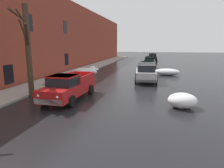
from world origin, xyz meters
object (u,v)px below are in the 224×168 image
Objects in this scene: sedan_grey_queued_behind_truck at (149,60)px; suv_silver_parked_kerbside_close at (146,72)px; bare_tree_second_along_sidewalk at (28,49)px; sedan_green_parked_far_down_block at (149,63)px; sedan_darkblue_parked_kerbside_mid at (146,67)px; suv_black_at_far_intersection at (152,57)px; pickup_truck_red_approaching_near_lane at (68,87)px.

suv_silver_parked_kerbside_close is at bearing -88.69° from sedan_grey_queued_behind_truck.
sedan_green_parked_far_down_block is at bearing 69.33° from bare_tree_second_along_sidewalk.
suv_silver_parked_kerbside_close is 1.26× the size of sedan_darkblue_parked_kerbside_mid.
suv_black_at_far_intersection is (0.43, 6.81, 0.24)m from sedan_grey_queued_behind_truck.
sedan_green_parked_far_down_block is (4.54, 20.33, -0.13)m from pickup_truck_red_approaching_near_lane.
sedan_darkblue_parked_kerbside_mid is 0.96× the size of sedan_green_parked_far_down_block.
bare_tree_second_along_sidewalk is at bearing -116.78° from sedan_darkblue_parked_kerbside_mid.
sedan_grey_queued_behind_truck is (7.23, 26.76, -2.63)m from bare_tree_second_along_sidewalk.
suv_black_at_far_intersection reaches higher than sedan_darkblue_parked_kerbside_mid.
bare_tree_second_along_sidewalk is 1.61× the size of sedan_darkblue_parked_kerbside_mid.
bare_tree_second_along_sidewalk reaches higher than suv_black_at_far_intersection.
pickup_truck_red_approaching_near_lane is at bearing -4.99° from bare_tree_second_along_sidewalk.
suv_black_at_far_intersection is (4.64, 33.83, 0.11)m from pickup_truck_red_approaching_near_lane.
sedan_darkblue_parked_kerbside_mid is at bearing -92.62° from sedan_green_parked_far_down_block.
sedan_darkblue_parked_kerbside_mid is 12.26m from sedan_grey_queued_behind_truck.
suv_silver_parked_kerbside_close is 1.21× the size of sedan_green_parked_far_down_block.
pickup_truck_red_approaching_near_lane is 15.37m from sedan_darkblue_parked_kerbside_mid.
sedan_darkblue_parked_kerbside_mid is at bearing 92.98° from suv_silver_parked_kerbside_close.
suv_black_at_far_intersection is at bearing 82.20° from pickup_truck_red_approaching_near_lane.
bare_tree_second_along_sidewalk is at bearing -110.67° from sedan_green_parked_far_down_block.
sedan_green_parked_far_down_block is at bearing 90.43° from suv_silver_parked_kerbside_close.
suv_silver_parked_kerbside_close reaches higher than sedan_green_parked_far_down_block.
bare_tree_second_along_sidewalk reaches higher than sedan_grey_queued_behind_truck.
bare_tree_second_along_sidewalk is 1.55× the size of sedan_green_parked_far_down_block.
bare_tree_second_along_sidewalk is 3.94m from pickup_truck_red_approaching_near_lane.
sedan_darkblue_parked_kerbside_mid is 0.92× the size of sedan_grey_queued_behind_truck.
sedan_darkblue_parked_kerbside_mid and sedan_grey_queued_behind_truck have the same top height.
bare_tree_second_along_sidewalk is at bearing 175.01° from pickup_truck_red_approaching_near_lane.
suv_silver_parked_kerbside_close is (7.66, 7.84, -2.39)m from bare_tree_second_along_sidewalk.
pickup_truck_red_approaching_near_lane is 20.84m from sedan_green_parked_far_down_block.
suv_black_at_far_intersection is at bearing 89.61° from sedan_green_parked_far_down_block.
sedan_green_parked_far_down_block is 0.96× the size of sedan_grey_queued_behind_truck.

